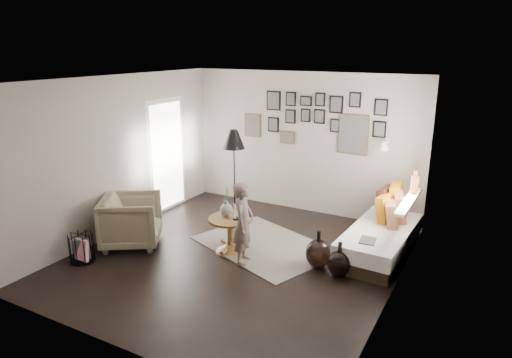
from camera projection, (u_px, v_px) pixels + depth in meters
The scene contains 23 objects.
ground at pixel (237, 257), 6.80m from camera, with size 4.80×4.80×0.00m, color black.
wall_back at pixel (303, 143), 8.45m from camera, with size 4.50×4.50×0.00m, color #9F948B.
wall_front at pixel (108, 233), 4.41m from camera, with size 4.50×4.50×0.00m, color #9F948B.
wall_left at pixel (118, 156), 7.47m from camera, with size 4.80×4.80×0.00m, color #9F948B.
wall_right at pixel (399, 198), 5.40m from camera, with size 4.80×4.80×0.00m, color #9F948B.
ceiling at pixel (235, 80), 6.07m from camera, with size 4.80×4.80×0.00m, color white.
door_left at pixel (167, 156), 8.54m from camera, with size 0.00×2.14×2.14m.
window_right at pixel (411, 195), 6.67m from camera, with size 0.15×1.32×1.30m.
gallery_wall at pixel (318, 121), 8.18m from camera, with size 2.74×0.03×1.08m.
wall_sconce at pixel (384, 146), 7.47m from camera, with size 0.18×0.36×0.16m.
rug at pixel (264, 245), 7.20m from camera, with size 2.07×1.45×0.01m, color beige.
pedestal_table at pixel (231, 235), 6.98m from camera, with size 0.67×0.67×0.53m.
vase at pixel (226, 208), 6.91m from camera, with size 0.19×0.19×0.48m.
candles at pixel (237, 212), 6.81m from camera, with size 0.12×0.12×0.25m.
daybed at pixel (382, 235), 6.88m from camera, with size 0.92×1.99×0.94m.
magazine_on_daybed at pixel (368, 240), 6.33m from camera, with size 0.21×0.29×0.02m, color black.
armchair at pixel (131, 221), 7.14m from camera, with size 0.86×0.88×0.80m, color #74694E.
armchair_cushion at pixel (135, 215), 7.15m from camera, with size 0.36×0.36×0.09m, color white.
floor_lamp at pixel (234, 143), 7.90m from camera, with size 0.38×0.38×1.65m.
magazine_basket at pixel (82, 248), 6.63m from camera, with size 0.38×0.38×0.42m.
demijohn_large at pixel (318, 253), 6.46m from camera, with size 0.36×0.36×0.55m.
demijohn_small at pixel (339, 264), 6.20m from camera, with size 0.32×0.32×0.50m.
child at pixel (243, 224), 6.49m from camera, with size 0.44×0.29×1.21m, color #63514E.
Camera 1 is at (3.21, -5.30, 3.04)m, focal length 32.00 mm.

